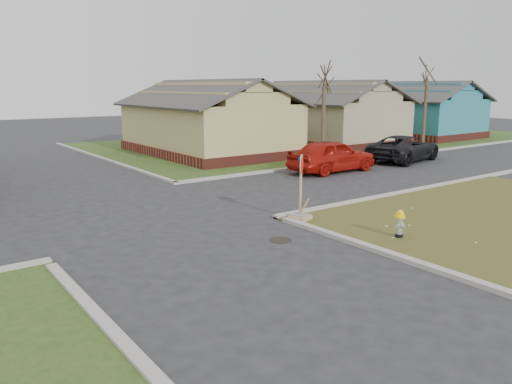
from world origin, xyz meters
TOP-DOWN VIEW (x-y plane):
  - ground at (0.00, 0.00)m, footprint 120.00×120.00m
  - verge_far_right at (22.00, 18.00)m, footprint 37.00×19.00m
  - curbs at (0.00, 5.00)m, footprint 80.00×40.00m
  - manhole at (2.20, -0.50)m, footprint 0.64×0.64m
  - side_house_yellow at (10.00, 16.50)m, footprint 7.60×11.60m
  - side_house_tan at (20.00, 16.50)m, footprint 7.60×11.60m
  - side_house_teal at (30.00, 16.50)m, footprint 7.60×11.60m
  - tree_mid_right at (14.00, 10.20)m, footprint 0.22×0.22m
  - tree_far_right at (24.00, 10.50)m, footprint 0.22×0.22m
  - fire_hydrant at (5.00, -2.37)m, footprint 0.30×0.30m
  - stop_sign at (3.99, 0.71)m, footprint 0.60×0.59m
  - red_sedan at (11.48, 6.87)m, footprint 4.83×1.96m
  - dark_pickup at (17.47, 7.09)m, footprint 5.70×3.46m

SIDE VIEW (x-z plane):
  - ground at x=0.00m, z-range 0.00..0.00m
  - curbs at x=0.00m, z-range -0.06..0.06m
  - manhole at x=2.20m, z-range 0.00..0.01m
  - verge_far_right at x=22.00m, z-range 0.00..0.05m
  - fire_hydrant at x=5.00m, z-range 0.09..0.89m
  - stop_sign at x=3.99m, z-range -0.55..1.56m
  - dark_pickup at x=17.47m, z-range 0.00..1.48m
  - red_sedan at x=11.48m, z-range 0.00..1.64m
  - tree_mid_right at x=14.00m, z-range 0.05..4.25m
  - side_house_yellow at x=10.00m, z-range -0.16..4.54m
  - side_house_tan at x=20.00m, z-range -0.16..4.54m
  - side_house_teal at x=30.00m, z-range -0.16..4.54m
  - tree_far_right at x=24.00m, z-range 0.05..4.81m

